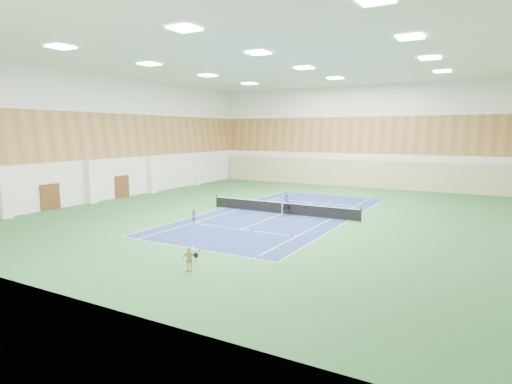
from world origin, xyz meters
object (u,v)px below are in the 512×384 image
coach (287,203)px  child_apron (189,259)px  tennis_net (282,207)px  ball_cart (286,211)px  child_court (194,217)px

coach → child_apron: size_ratio=1.39×
tennis_net → child_apron: size_ratio=11.09×
tennis_net → child_apron: child_apron is taller
tennis_net → ball_cart: bearing=-42.4°
tennis_net → ball_cart: 0.90m
coach → child_apron: 15.92m
child_court → child_apron: 10.82m
coach → child_apron: (2.33, -15.75, -0.23)m
child_court → child_apron: child_apron is taller
tennis_net → coach: bearing=83.3°
coach → child_court: (-4.09, -7.04, -0.32)m
child_apron → ball_cart: 14.59m
tennis_net → ball_cart: tennis_net is taller
tennis_net → child_apron: bearing=-80.9°
child_court → ball_cart: (4.66, 5.77, -0.07)m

